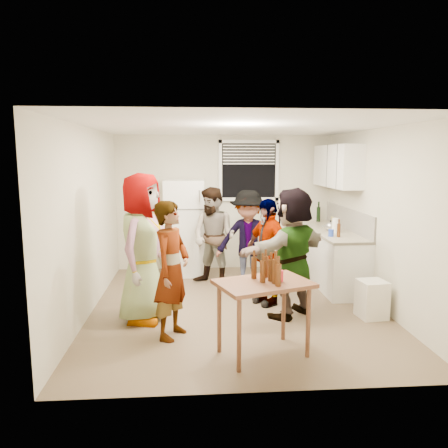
{
  "coord_description": "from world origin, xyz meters",
  "views": [
    {
      "loc": [
        -0.62,
        -5.88,
        2.11
      ],
      "look_at": [
        -0.15,
        0.29,
        1.15
      ],
      "focal_mm": 35.0,
      "sensor_mm": 36.0,
      "label": 1
    }
  ],
  "objects": [
    {
      "name": "guest_back_right",
      "position": [
        0.28,
        0.92,
        0.0
      ],
      "size": [
        1.33,
        1.76,
        0.59
      ],
      "primitive_type": "imported",
      "rotation": [
        0.0,
        0.0,
        -0.21
      ],
      "color": "#424247",
      "rests_on": "ground"
    },
    {
      "name": "paper_towel",
      "position": [
        1.68,
        0.88,
        0.9
      ],
      "size": [
        0.11,
        0.11,
        0.23
      ],
      "primitive_type": "cylinder",
      "color": "white",
      "rests_on": "countertop"
    },
    {
      "name": "beer_bottle_counter",
      "position": [
        1.6,
        0.48,
        0.9
      ],
      "size": [
        0.05,
        0.05,
        0.2
      ],
      "primitive_type": "cylinder",
      "color": "#47230C",
      "rests_on": "countertop"
    },
    {
      "name": "countertop",
      "position": [
        1.7,
        1.15,
        0.88
      ],
      "size": [
        0.64,
        2.22,
        0.04
      ],
      "primitive_type": "cube",
      "color": "#B9AF94",
      "rests_on": "counter_lower"
    },
    {
      "name": "room",
      "position": [
        0.0,
        0.0,
        0.0
      ],
      "size": [
        4.0,
        4.5,
        2.5
      ],
      "primitive_type": null,
      "color": "beige",
      "rests_on": "ground"
    },
    {
      "name": "guest_grey",
      "position": [
        -1.25,
        -0.37,
        0.0
      ],
      "size": [
        2.1,
        1.47,
        0.61
      ],
      "primitive_type": "imported",
      "rotation": [
        0.0,
        0.0,
        1.26
      ],
      "color": "gray",
      "rests_on": "ground"
    },
    {
      "name": "kettle",
      "position": [
        1.65,
        1.02,
        0.9
      ],
      "size": [
        0.26,
        0.23,
        0.19
      ],
      "primitive_type": null,
      "rotation": [
        0.0,
        0.0,
        0.19
      ],
      "color": "silver",
      "rests_on": "countertop"
    },
    {
      "name": "blue_cup",
      "position": [
        1.5,
        0.54,
        0.9
      ],
      "size": [
        0.08,
        0.08,
        0.11
      ],
      "primitive_type": "cylinder",
      "color": "#2340B7",
      "rests_on": "countertop"
    },
    {
      "name": "refrigerator",
      "position": [
        -0.75,
        1.88,
        0.85
      ],
      "size": [
        0.7,
        0.7,
        1.7
      ],
      "primitive_type": "cube",
      "color": "white",
      "rests_on": "ground"
    },
    {
      "name": "window",
      "position": [
        0.45,
        2.21,
        1.85
      ],
      "size": [
        1.12,
        0.1,
        1.06
      ],
      "primitive_type": null,
      "color": "white",
      "rests_on": "room"
    },
    {
      "name": "serving_table",
      "position": [
        0.13,
        -1.49,
        0.0
      ],
      "size": [
        1.12,
        0.92,
        0.81
      ],
      "primitive_type": null,
      "rotation": [
        0.0,
        0.0,
        0.34
      ],
      "color": "brown",
      "rests_on": "ground"
    },
    {
      "name": "guest_back_left",
      "position": [
        -0.26,
        1.13,
        0.0
      ],
      "size": [
        1.58,
        1.77,
        0.61
      ],
      "primitive_type": "imported",
      "rotation": [
        0.0,
        0.0,
        -0.62
      ],
      "color": "brown",
      "rests_on": "ground"
    },
    {
      "name": "beer_bottle_table",
      "position": [
        0.24,
        -1.56,
        0.81
      ],
      "size": [
        0.07,
        0.07,
        0.25
      ],
      "primitive_type": "cylinder",
      "color": "#47230C",
      "rests_on": "serving_table"
    },
    {
      "name": "trash_bin",
      "position": [
        1.74,
        -0.51,
        0.25
      ],
      "size": [
        0.38,
        0.38,
        0.5
      ],
      "primitive_type": "cube",
      "rotation": [
        0.0,
        0.0,
        0.11
      ],
      "color": "white",
      "rests_on": "ground"
    },
    {
      "name": "wine_bottle",
      "position": [
        1.75,
        2.06,
        0.9
      ],
      "size": [
        0.07,
        0.07,
        0.28
      ],
      "primitive_type": "cylinder",
      "color": "black",
      "rests_on": "countertop"
    },
    {
      "name": "counter_lower",
      "position": [
        1.7,
        1.15,
        0.43
      ],
      "size": [
        0.6,
        2.2,
        0.86
      ],
      "primitive_type": "cube",
      "color": "white",
      "rests_on": "ground"
    },
    {
      "name": "upper_cabinets",
      "position": [
        1.83,
        1.35,
        1.95
      ],
      "size": [
        0.34,
        1.6,
        0.7
      ],
      "primitive_type": "cube",
      "color": "white",
      "rests_on": "room"
    },
    {
      "name": "guest_orange",
      "position": [
        0.7,
        -0.35,
        0.0
      ],
      "size": [
        2.32,
        2.34,
        0.51
      ],
      "primitive_type": "imported",
      "rotation": [
        0.0,
        0.0,
        3.82
      ],
      "color": "#EA7B5F",
      "rests_on": "ground"
    },
    {
      "name": "backsplash",
      "position": [
        1.99,
        1.15,
        1.08
      ],
      "size": [
        0.03,
        2.2,
        0.36
      ],
      "primitive_type": "cube",
      "color": "beige",
      "rests_on": "countertop"
    },
    {
      "name": "guest_stripe",
      "position": [
        -0.86,
        -0.93,
        0.0
      ],
      "size": [
        1.71,
        1.21,
        0.39
      ],
      "primitive_type": "imported",
      "rotation": [
        0.0,
        0.0,
        1.14
      ],
      "color": "#141933",
      "rests_on": "ground"
    },
    {
      "name": "red_cup",
      "position": [
        0.3,
        -1.48,
        0.81
      ],
      "size": [
        0.09,
        0.09,
        0.12
      ],
      "primitive_type": "cylinder",
      "color": "red",
      "rests_on": "serving_table"
    },
    {
      "name": "picture_frame",
      "position": [
        1.92,
        1.68,
        0.97
      ],
      "size": [
        0.02,
        0.16,
        0.14
      ],
      "primitive_type": "cube",
      "color": "#F3DD5A",
      "rests_on": "countertop"
    },
    {
      "name": "guest_black",
      "position": [
        0.46,
        0.15,
        0.0
      ],
      "size": [
        1.77,
        1.51,
        0.37
      ],
      "primitive_type": "imported",
      "rotation": [
        0.0,
        0.0,
        -1.08
      ],
      "color": "black",
      "rests_on": "ground"
    }
  ]
}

